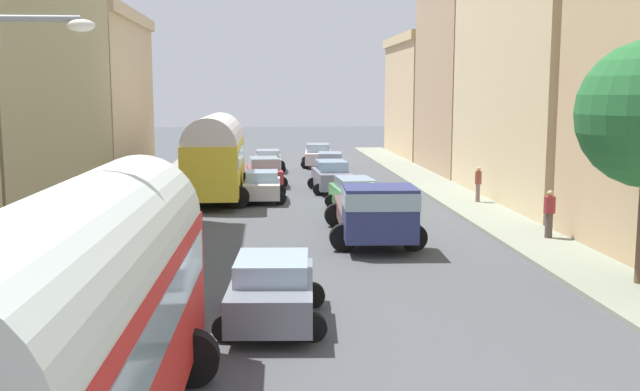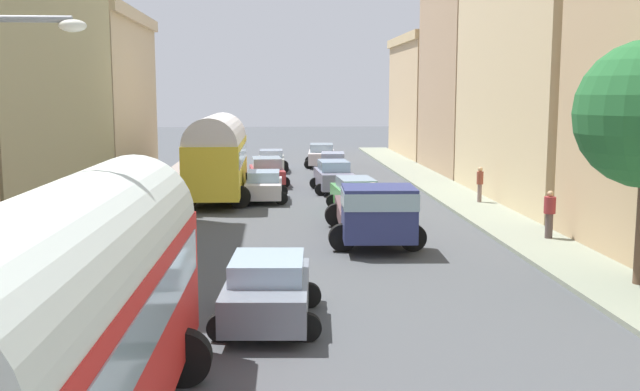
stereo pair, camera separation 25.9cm
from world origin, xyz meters
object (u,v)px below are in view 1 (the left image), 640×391
at_px(car_4, 272,290).
at_px(pedestrian_0, 549,213).
at_px(car_7, 268,160).
at_px(car_3, 318,155).
at_px(car_1, 331,176).
at_px(parked_bus_0, 78,317).
at_px(cargo_truck_0, 374,210).
at_px(parked_bus_1, 215,154).
at_px(car_5, 262,186).
at_px(car_2, 330,165).
at_px(pedestrian_3, 478,183).
at_px(car_0, 355,195).
at_px(car_6, 264,171).

distance_m(car_4, pedestrian_0, 12.73).
bearing_deg(car_7, car_3, 38.39).
bearing_deg(car_1, parked_bus_0, -101.94).
bearing_deg(car_3, cargo_truck_0, -89.80).
bearing_deg(car_1, car_3, 88.96).
distance_m(parked_bus_1, car_7, 12.68).
bearing_deg(pedestrian_0, parked_bus_0, -129.87).
height_order(car_1, car_5, car_1).
xyz_separation_m(parked_bus_1, car_5, (2.21, -0.64, -1.49)).
distance_m(car_2, pedestrian_3, 12.86).
relative_size(parked_bus_0, car_3, 2.20).
distance_m(cargo_truck_0, pedestrian_0, 6.05).
xyz_separation_m(car_1, car_3, (0.23, 12.69, -0.02)).
height_order(car_0, car_1, car_1).
distance_m(parked_bus_1, car_6, 6.08).
relative_size(parked_bus_0, car_2, 2.35).
xyz_separation_m(car_0, car_6, (-3.88, 9.58, 0.01)).
bearing_deg(parked_bus_0, parked_bus_1, 89.73).
relative_size(car_2, car_6, 0.91).
relative_size(parked_bus_1, car_0, 1.91).
height_order(car_4, car_6, car_6).
distance_m(car_1, pedestrian_3, 7.95).
height_order(car_5, pedestrian_0, pedestrian_0).
height_order(car_6, car_7, car_6).
distance_m(car_1, car_7, 10.46).
xyz_separation_m(parked_bus_1, car_3, (6.00, 15.06, -1.43)).
xyz_separation_m(car_3, car_6, (-3.69, -9.63, -0.03)).
relative_size(car_6, pedestrian_0, 2.49).
relative_size(car_4, pedestrian_3, 2.28).
bearing_deg(pedestrian_0, car_3, 103.33).
bearing_deg(pedestrian_0, car_6, 121.17).
bearing_deg(car_1, car_4, -98.63).
bearing_deg(car_7, car_5, -91.47).
height_order(cargo_truck_0, car_0, cargo_truck_0).
height_order(car_5, pedestrian_3, pedestrian_3).
height_order(parked_bus_0, car_6, parked_bus_0).
relative_size(parked_bus_1, car_5, 2.28).
bearing_deg(cargo_truck_0, pedestrian_3, 53.30).
height_order(parked_bus_0, car_3, parked_bus_0).
relative_size(cargo_truck_0, pedestrian_3, 4.18).
xyz_separation_m(parked_bus_0, parked_bus_1, (0.12, 25.46, 0.03)).
bearing_deg(pedestrian_0, cargo_truck_0, 177.12).
bearing_deg(cargo_truck_0, car_7, 98.82).
bearing_deg(car_7, pedestrian_3, -57.25).
distance_m(cargo_truck_0, pedestrian_3, 10.01).
relative_size(car_0, pedestrian_3, 2.55).
bearing_deg(car_2, car_6, -138.04).
bearing_deg(car_3, pedestrian_0, -76.67).
relative_size(car_0, car_2, 1.11).
bearing_deg(car_0, car_3, 90.57).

